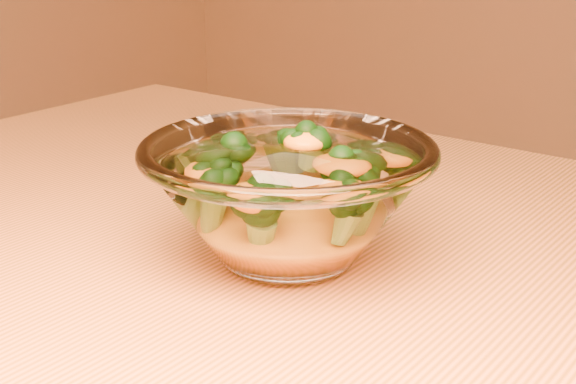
# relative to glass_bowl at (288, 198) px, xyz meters

# --- Properties ---
(glass_bowl) EXTENTS (0.21, 0.21, 0.09)m
(glass_bowl) POSITION_rel_glass_bowl_xyz_m (0.00, 0.00, 0.00)
(glass_bowl) COLOR white
(glass_bowl) RESTS_ON table
(cheese_sauce) EXTENTS (0.11, 0.11, 0.03)m
(cheese_sauce) POSITION_rel_glass_bowl_xyz_m (0.00, -0.00, -0.02)
(cheese_sauce) COLOR orange
(cheese_sauce) RESTS_ON glass_bowl
(broccoli_heap) EXTENTS (0.15, 0.13, 0.07)m
(broccoli_heap) POSITION_rel_glass_bowl_xyz_m (-0.00, 0.01, 0.01)
(broccoli_heap) COLOR black
(broccoli_heap) RESTS_ON cheese_sauce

